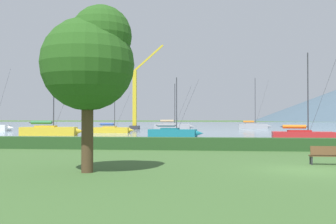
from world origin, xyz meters
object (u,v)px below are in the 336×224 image
object	(u,v)px
sailboat_slip_8	(253,126)
sailboat_slip_9	(50,130)
park_tree	(91,59)
dock_crane	(136,102)
sailboat_slip_1	(112,130)
sailboat_slip_4	(173,132)
sailboat_slip_2	(304,135)
park_bench_near_path	(327,154)
sailboat_slip_0	(172,126)

from	to	relation	value
sailboat_slip_8	sailboat_slip_9	distance (m)	52.75
park_tree	dock_crane	bearing A→B (deg)	99.53
sailboat_slip_1	sailboat_slip_9	size ratio (longest dim) A/B	0.68
sailboat_slip_4	sailboat_slip_8	world-z (taller)	sailboat_slip_8
park_tree	sailboat_slip_2	bearing A→B (deg)	60.06
park_tree	park_bench_near_path	bearing A→B (deg)	20.21
sailboat_slip_8	sailboat_slip_4	bearing A→B (deg)	-107.93
sailboat_slip_2	park_tree	bearing A→B (deg)	-116.39
sailboat_slip_1	dock_crane	bearing A→B (deg)	90.18
sailboat_slip_0	dock_crane	distance (m)	9.53
sailboat_slip_1	sailboat_slip_4	size ratio (longest dim) A/B	0.93
sailboat_slip_0	sailboat_slip_8	world-z (taller)	sailboat_slip_8
sailboat_slip_1	sailboat_slip_8	bearing A→B (deg)	49.70
sailboat_slip_1	dock_crane	size ratio (longest dim) A/B	0.38
park_bench_near_path	sailboat_slip_2	bearing A→B (deg)	80.38
dock_crane	sailboat_slip_2	bearing A→B (deg)	-58.35
sailboat_slip_8	sailboat_slip_9	xyz separation A→B (m)	(-31.88, -42.03, 0.05)
sailboat_slip_1	sailboat_slip_2	size ratio (longest dim) A/B	0.77
sailboat_slip_1	sailboat_slip_8	xyz separation A→B (m)	(25.87, 31.20, 0.12)
park_tree	sailboat_slip_8	bearing A→B (deg)	79.17
sailboat_slip_1	park_bench_near_path	bearing A→B (deg)	-63.02
sailboat_slip_8	park_tree	world-z (taller)	sailboat_slip_8
sailboat_slip_2	park_bench_near_path	distance (m)	21.73
sailboat_slip_4	sailboat_slip_9	distance (m)	17.44
sailboat_slip_8	dock_crane	distance (m)	28.41
sailboat_slip_0	dock_crane	size ratio (longest dim) A/B	0.54
sailboat_slip_0	park_tree	bearing A→B (deg)	-93.76
sailboat_slip_9	sailboat_slip_4	bearing A→B (deg)	-14.71
sailboat_slip_8	park_bench_near_path	world-z (taller)	sailboat_slip_8
sailboat_slip_0	sailboat_slip_9	size ratio (longest dim) A/B	0.95
sailboat_slip_1	park_bench_near_path	distance (m)	47.60
park_bench_near_path	dock_crane	bearing A→B (deg)	109.47
sailboat_slip_1	sailboat_slip_0	bearing A→B (deg)	69.72
park_bench_near_path	sailboat_slip_0	bearing A→B (deg)	102.81
sailboat_slip_1	sailboat_slip_4	bearing A→B (deg)	-48.88
sailboat_slip_0	park_bench_near_path	xyz separation A→B (m)	(14.36, -63.74, -0.19)
sailboat_slip_1	park_bench_near_path	xyz separation A→B (m)	(22.06, -42.18, -0.01)
sailboat_slip_4	sailboat_slip_9	bearing A→B (deg)	-179.61
sailboat_slip_9	park_tree	size ratio (longest dim) A/B	1.44
sailboat_slip_2	sailboat_slip_0	bearing A→B (deg)	116.62
sailboat_slip_4	park_tree	distance (m)	33.81
sailboat_slip_0	sailboat_slip_9	world-z (taller)	sailboat_slip_9
sailboat_slip_2	park_bench_near_path	size ratio (longest dim) A/B	5.39
park_tree	dock_crane	distance (m)	68.65
sailboat_slip_2	park_bench_near_path	bearing A→B (deg)	-96.18
sailboat_slip_1	sailboat_slip_9	xyz separation A→B (m)	(-6.00, -10.83, 0.17)
park_bench_near_path	park_tree	bearing A→B (deg)	-159.68
sailboat_slip_2	sailboat_slip_4	bearing A→B (deg)	154.32
sailboat_slip_4	dock_crane	distance (m)	36.49
park_bench_near_path	sailboat_slip_4	bearing A→B (deg)	110.11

